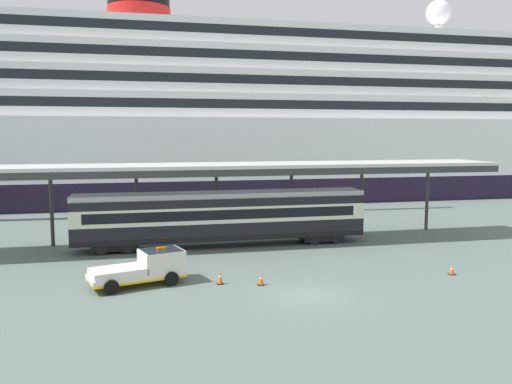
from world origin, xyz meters
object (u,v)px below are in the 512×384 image
(service_truck, at_px, (146,267))
(traffic_cone_near, at_px, (220,277))
(cruise_ship, at_px, (163,121))
(traffic_cone_far, at_px, (452,270))
(train_carriage, at_px, (222,216))
(quay_bollard, at_px, (96,280))
(traffic_cone_mid, at_px, (261,279))

(service_truck, relative_size, traffic_cone_near, 7.13)
(cruise_ship, bearing_deg, traffic_cone_near, -88.68)
(traffic_cone_far, bearing_deg, traffic_cone_near, 175.51)
(cruise_ship, distance_m, train_carriage, 35.93)
(train_carriage, height_order, quay_bollard, train_carriage)
(train_carriage, xyz_separation_m, traffic_cone_far, (12.24, -10.97, -2.01))
(cruise_ship, distance_m, service_truck, 44.96)
(quay_bollard, bearing_deg, traffic_cone_mid, -8.26)
(quay_bollard, bearing_deg, traffic_cone_near, -5.16)
(traffic_cone_near, distance_m, traffic_cone_far, 13.98)
(traffic_cone_near, bearing_deg, cruise_ship, 91.32)
(cruise_ship, bearing_deg, quay_bollard, -97.35)
(traffic_cone_far, bearing_deg, cruise_ship, 108.06)
(train_carriage, bearing_deg, traffic_cone_mid, -87.23)
(traffic_cone_mid, height_order, quay_bollard, quay_bollard)
(cruise_ship, distance_m, quay_bollard, 45.62)
(service_truck, height_order, traffic_cone_mid, service_truck)
(cruise_ship, height_order, service_truck, cruise_ship)
(train_carriage, bearing_deg, service_truck, -122.80)
(traffic_cone_near, relative_size, traffic_cone_far, 1.28)
(train_carriage, bearing_deg, traffic_cone_near, -99.74)
(traffic_cone_near, xyz_separation_m, traffic_cone_mid, (2.21, -0.69, -0.04))
(service_truck, bearing_deg, quay_bollard, -173.35)
(traffic_cone_mid, bearing_deg, traffic_cone_near, 162.64)
(traffic_cone_near, relative_size, quay_bollard, 0.81)
(quay_bollard, bearing_deg, train_carriage, 47.70)
(service_truck, relative_size, quay_bollard, 5.79)
(train_carriage, bearing_deg, quay_bollard, -132.30)
(train_carriage, relative_size, traffic_cone_far, 35.45)
(service_truck, bearing_deg, traffic_cone_near, -12.69)
(traffic_cone_far, xyz_separation_m, quay_bollard, (-20.68, 1.70, 0.22))
(traffic_cone_mid, xyz_separation_m, traffic_cone_far, (11.73, -0.40, -0.04))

